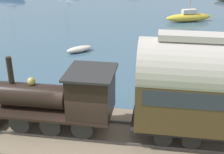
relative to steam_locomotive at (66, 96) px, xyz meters
The scene contains 7 objects.
ground_plane 2.42m from the steam_locomotive, 126.14° to the right, with size 200.00×200.00×0.00m, color #476033.
rail_embankment 2.11m from the steam_locomotive, 90.00° to the right, with size 4.42×56.00×0.61m.
steam_locomotive is the anchor object (origin of this frame).
sailboat_yellow 24.86m from the steam_locomotive, 16.40° to the right, with size 2.90×5.35×5.77m.
rowboat_near_shore 8.57m from the steam_locomotive, ahead, with size 1.16×2.12×0.34m.
rowboat_mid_harbor 12.24m from the steam_locomotive, 11.98° to the left, with size 2.03×2.19×0.48m.
rowboat_off_pier 12.87m from the steam_locomotive, 20.75° to the right, with size 2.51×2.10×0.36m.
Camera 1 is at (-11.10, -3.05, 8.48)m, focal length 50.00 mm.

